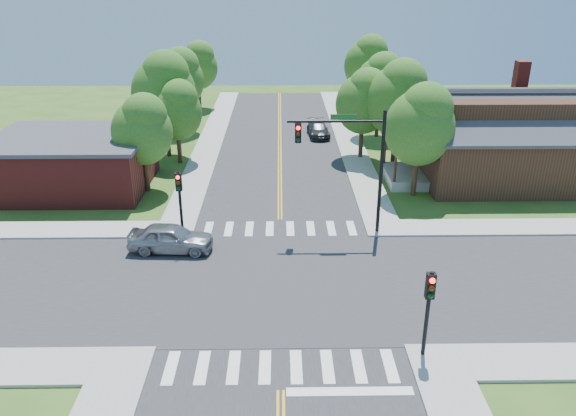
{
  "coord_description": "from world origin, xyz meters",
  "views": [
    {
      "loc": [
        0.03,
        -23.55,
        14.11
      ],
      "look_at": [
        0.44,
        4.21,
        2.2
      ],
      "focal_mm": 35.0,
      "sensor_mm": 36.0,
      "label": 1
    }
  ],
  "objects_px": {
    "signal_mast_ne": "(351,153)",
    "car_dgrey": "(318,130)",
    "car_silver": "(171,239)",
    "signal_pole_se": "(429,299)",
    "house_ne": "(496,136)",
    "signal_pole_nw": "(179,191)"
  },
  "relations": [
    {
      "from": "signal_pole_se",
      "to": "signal_pole_nw",
      "type": "distance_m",
      "value": 15.84
    },
    {
      "from": "signal_mast_ne",
      "to": "car_dgrey",
      "type": "relative_size",
      "value": 1.63
    },
    {
      "from": "signal_pole_se",
      "to": "signal_mast_ne",
      "type": "bearing_deg",
      "value": 98.56
    },
    {
      "from": "signal_pole_se",
      "to": "car_silver",
      "type": "distance_m",
      "value": 14.77
    },
    {
      "from": "house_ne",
      "to": "car_dgrey",
      "type": "distance_m",
      "value": 16.63
    },
    {
      "from": "car_dgrey",
      "to": "signal_pole_nw",
      "type": "bearing_deg",
      "value": -118.57
    },
    {
      "from": "car_dgrey",
      "to": "house_ne",
      "type": "bearing_deg",
      "value": -49.32
    },
    {
      "from": "signal_pole_nw",
      "to": "car_silver",
      "type": "height_order",
      "value": "signal_pole_nw"
    },
    {
      "from": "signal_mast_ne",
      "to": "house_ne",
      "type": "height_order",
      "value": "signal_mast_ne"
    },
    {
      "from": "signal_mast_ne",
      "to": "car_silver",
      "type": "xyz_separation_m",
      "value": [
        -9.77,
        -2.09,
        -4.08
      ]
    },
    {
      "from": "signal_mast_ne",
      "to": "car_dgrey",
      "type": "xyz_separation_m",
      "value": [
        -0.42,
        20.23,
        -4.23
      ]
    },
    {
      "from": "house_ne",
      "to": "car_silver",
      "type": "bearing_deg",
      "value": -152.89
    },
    {
      "from": "car_silver",
      "to": "signal_mast_ne",
      "type": "bearing_deg",
      "value": -74.17
    },
    {
      "from": "signal_mast_ne",
      "to": "car_silver",
      "type": "distance_m",
      "value": 10.8
    },
    {
      "from": "signal_pole_se",
      "to": "signal_pole_nw",
      "type": "xyz_separation_m",
      "value": [
        -11.2,
        11.2,
        0.0
      ]
    },
    {
      "from": "house_ne",
      "to": "signal_pole_se",
      "type": "bearing_deg",
      "value": -115.58
    },
    {
      "from": "signal_mast_ne",
      "to": "signal_pole_nw",
      "type": "distance_m",
      "value": 9.76
    },
    {
      "from": "signal_pole_nw",
      "to": "car_dgrey",
      "type": "relative_size",
      "value": 0.86
    },
    {
      "from": "signal_pole_se",
      "to": "house_ne",
      "type": "xyz_separation_m",
      "value": [
        9.51,
        19.86,
        0.67
      ]
    },
    {
      "from": "signal_pole_se",
      "to": "signal_pole_nw",
      "type": "height_order",
      "value": "same"
    },
    {
      "from": "signal_pole_nw",
      "to": "car_dgrey",
      "type": "distance_m",
      "value": 22.29
    },
    {
      "from": "signal_mast_ne",
      "to": "car_dgrey",
      "type": "distance_m",
      "value": 20.68
    }
  ]
}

